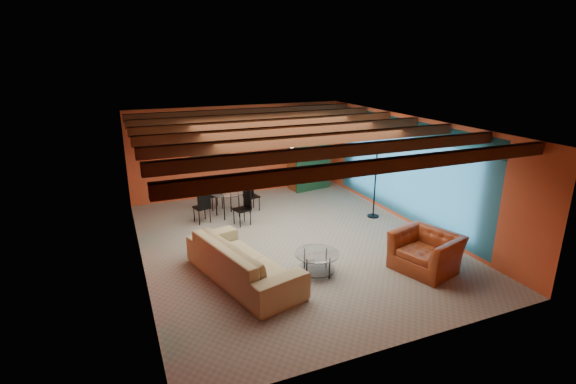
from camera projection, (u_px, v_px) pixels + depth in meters
name	position (u px, v px, depth m)	size (l,w,h in m)	color
room	(290.00, 140.00, 9.23)	(6.52, 8.01, 2.71)	gray
sofa	(243.00, 260.00, 8.11)	(2.73, 1.07, 0.80)	tan
armchair	(426.00, 252.00, 8.49)	(1.18, 1.03, 0.77)	maroon
coffee_table	(317.00, 263.00, 8.38)	(0.87, 0.87, 0.45)	white
dining_table	(227.00, 200.00, 11.31)	(1.78, 1.78, 0.93)	silver
armoire	(309.00, 155.00, 13.59)	(1.24, 0.61, 2.17)	brown
floor_lamp	(375.00, 182.00, 11.12)	(0.39, 0.39, 1.92)	black
ceiling_fan	(292.00, 141.00, 9.14)	(1.50, 1.50, 0.44)	#472614
painting	(210.00, 143.00, 12.50)	(1.05, 0.03, 0.65)	black
potted_plant	(310.00, 113.00, 13.18)	(0.42, 0.36, 0.47)	#26661E
vase	(226.00, 179.00, 11.14)	(0.17, 0.17, 0.18)	orange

